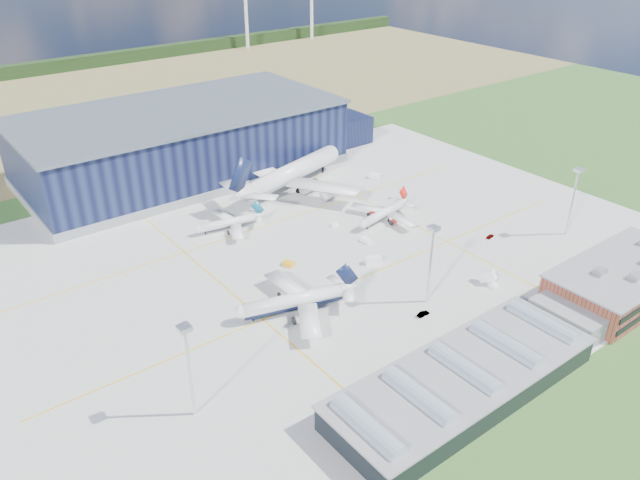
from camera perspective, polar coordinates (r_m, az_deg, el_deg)
The scene contains 22 objects.
ground at distance 185.52m, azimuth 0.88°, elevation -2.58°, with size 600.00×600.00×0.00m, color #2E5520.
apron at distance 192.37m, azimuth -0.96°, elevation -1.36°, with size 220.00×160.00×0.08m.
farmland at distance 371.01m, azimuth -21.10°, elevation 11.60°, with size 600.00×220.00×0.01m, color olive.
treeline at distance 445.46m, azimuth -24.54°, elevation 14.07°, with size 600.00×8.00×8.00m, color black.
hangar at distance 255.96m, azimuth -11.98°, elevation 8.64°, with size 145.00×62.00×26.10m.
ops_building at distance 189.95m, azimuth 25.96°, elevation -3.29°, with size 46.00×23.00×10.90m.
glass_concourse at distance 145.39m, azimuth 13.90°, elevation -11.75°, with size 78.00×23.00×8.60m.
light_mast_west at distance 129.84m, azimuth -12.00°, elevation -10.39°, with size 2.60×2.60×23.00m.
light_mast_center at distance 164.96m, azimuth 10.14°, elevation -1.11°, with size 2.60×2.60×23.00m.
light_mast_east at distance 213.55m, azimuth 22.25°, elevation 4.18°, with size 2.60×2.60×23.00m.
airliner_navy at distance 163.33m, azimuth -2.51°, elevation -4.96°, with size 35.21×34.44×11.48m, color white, non-canonical shape.
airliner_red at distance 212.14m, azimuth 5.78°, elevation 2.83°, with size 27.25×26.66×8.89m, color white, non-canonical shape.
airliner_widebody at distance 234.37m, azimuth -2.60°, elevation 7.02°, with size 62.57×61.21×20.40m, color white, non-canonical shape.
airliner_regional at distance 207.56m, azimuth -8.49°, elevation 1.92°, with size 24.77×24.23×8.08m, color white, non-canonical shape.
gse_tug_a at distance 186.52m, azimuth -2.91°, elevation -2.19°, with size 2.02×3.31×1.38m, color #F1A514.
gse_van_a at distance 188.07m, azimuth 4.89°, elevation -1.85°, with size 2.12×4.87×2.12m, color white.
gse_cart_a at distance 199.71m, azimuth 4.27°, elevation -0.02°, with size 2.24×3.35×1.45m, color white.
gse_van_b at distance 247.90m, azimuth 5.01°, elevation 5.87°, with size 1.97×4.29×1.97m, color white.
gse_cart_b at distance 209.44m, azimuth 1.37°, elevation 1.44°, with size 1.77×2.65×1.15m, color white.
airstair at distance 183.84m, azimuth 15.01°, elevation -3.44°, with size 1.85×4.62×2.96m, color white.
car_a at distance 209.30m, azimuth 15.29°, elevation 0.34°, with size 1.37×3.40×1.16m, color #99999E.
car_b at distance 166.95m, azimuth 9.42°, elevation -6.67°, with size 1.28×3.68×1.21m, color #99999E.
Camera 1 is at (-98.95, -124.62, 95.37)m, focal length 35.00 mm.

